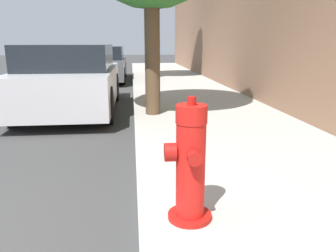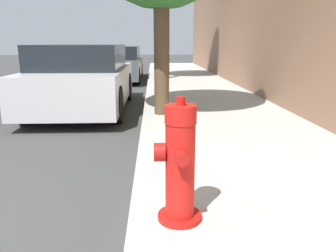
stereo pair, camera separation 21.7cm
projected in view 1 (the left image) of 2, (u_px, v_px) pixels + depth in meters
sidewalk_slab at (334, 235)px, 2.37m from camera, size 2.82×40.00×0.14m
fire_hydrant at (190, 165)px, 2.37m from camera, size 0.35×0.35×0.93m
parked_car_near at (71, 79)px, 6.85m from camera, size 1.83×4.04×1.39m
parked_car_mid at (103, 64)px, 12.56m from camera, size 1.74×4.48×1.30m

